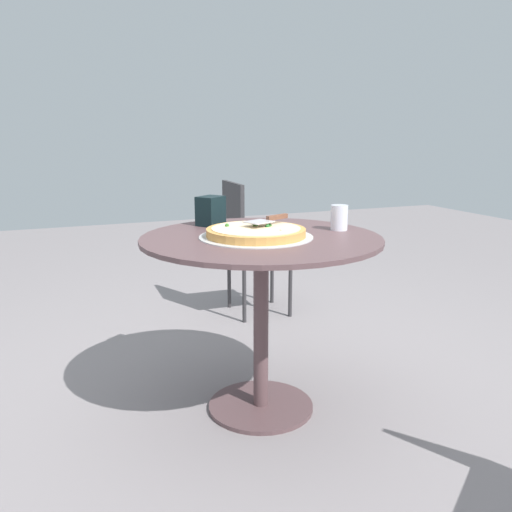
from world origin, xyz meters
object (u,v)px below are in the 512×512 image
(pizza_on_tray, at_px, (256,233))
(pizza_server, at_px, (269,219))
(drinking_cup, at_px, (339,218))
(patio_table, at_px, (261,277))
(patio_chair_far, at_px, (249,237))
(napkin_dispenser, at_px, (211,211))

(pizza_on_tray, relative_size, pizza_server, 2.08)
(drinking_cup, bearing_deg, patio_table, -89.08)
(patio_table, bearing_deg, patio_chair_far, 160.89)
(pizza_server, xyz_separation_m, patio_chair_far, (-1.12, 0.36, -0.30))
(patio_table, height_order, patio_chair_far, patio_chair_far)
(patio_chair_far, bearing_deg, pizza_on_tray, -20.08)
(pizza_on_tray, xyz_separation_m, drinking_cup, (-0.02, 0.38, 0.03))
(pizza_on_tray, height_order, pizza_server, pizza_server)
(pizza_on_tray, bearing_deg, pizza_server, 120.11)
(pizza_server, relative_size, patio_chair_far, 0.25)
(patio_table, height_order, drinking_cup, drinking_cup)
(patio_chair_far, bearing_deg, drinking_cup, -2.37)
(pizza_on_tray, bearing_deg, drinking_cup, 92.54)
(patio_table, relative_size, patio_chair_far, 1.13)
(pizza_server, distance_m, patio_chair_far, 1.22)
(pizza_server, xyz_separation_m, drinking_cup, (0.02, 0.31, -0.01))
(patio_table, xyz_separation_m, pizza_server, (-0.03, 0.04, 0.22))
(patio_table, relative_size, napkin_dispenser, 7.44)
(napkin_dispenser, xyz_separation_m, patio_chair_far, (-0.84, 0.51, -0.30))
(patio_table, xyz_separation_m, pizza_on_tray, (0.01, -0.03, 0.18))
(drinking_cup, bearing_deg, napkin_dispenser, -124.09)
(drinking_cup, bearing_deg, pizza_server, -94.44)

